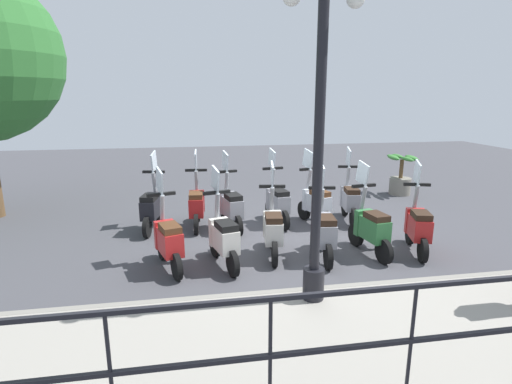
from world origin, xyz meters
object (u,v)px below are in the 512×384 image
(scooter_near_2, at_px, (324,231))
(scooter_far_3, at_px, (231,206))
(scooter_near_3, at_px, (273,228))
(scooter_near_0, at_px, (418,226))
(potted_palm, at_px, (401,178))
(lamp_post_near, at_px, (318,160))
(scooter_far_1, at_px, (316,202))
(scooter_near_5, at_px, (168,239))
(scooter_far_2, at_px, (277,202))
(scooter_near_1, at_px, (371,227))
(scooter_far_5, at_px, (152,207))
(scooter_far_4, at_px, (197,204))
(scooter_far_0, at_px, (350,199))
(scooter_near_4, at_px, (223,237))

(scooter_near_2, distance_m, scooter_far_3, 2.15)
(scooter_near_3, bearing_deg, scooter_near_0, -88.35)
(scooter_near_2, bearing_deg, potted_palm, -34.67)
(lamp_post_near, bearing_deg, scooter_near_3, 4.65)
(potted_palm, bearing_deg, scooter_near_2, 137.70)
(scooter_near_2, height_order, scooter_far_3, same)
(scooter_far_1, bearing_deg, scooter_near_5, 104.33)
(scooter_near_0, xyz_separation_m, scooter_far_2, (1.90, 1.99, 0.00))
(potted_palm, bearing_deg, lamp_post_near, 142.25)
(potted_palm, relative_size, scooter_near_1, 0.69)
(scooter_near_0, distance_m, scooter_near_2, 1.64)
(scooter_far_2, bearing_deg, scooter_near_3, 156.25)
(scooter_near_3, xyz_separation_m, scooter_far_5, (1.66, 2.07, 0.00))
(scooter_near_1, bearing_deg, scooter_far_4, 47.75)
(scooter_far_3, bearing_deg, scooter_near_2, -154.08)
(scooter_near_1, relative_size, scooter_far_1, 1.00)
(scooter_near_5, relative_size, scooter_far_1, 1.00)
(lamp_post_near, bearing_deg, scooter_near_1, -43.73)
(scooter_near_3, bearing_deg, scooter_far_3, 28.17)
(scooter_far_4, bearing_deg, scooter_far_2, -88.27)
(scooter_near_0, xyz_separation_m, scooter_near_3, (0.27, 2.43, 0.00))
(scooter_far_0, height_order, scooter_far_5, same)
(scooter_near_5, bearing_deg, scooter_far_4, -31.42)
(potted_palm, height_order, scooter_far_5, scooter_far_5)
(scooter_near_5, xyz_separation_m, scooter_far_0, (1.80, -3.66, 0.00))
(scooter_near_4, xyz_separation_m, scooter_far_0, (1.82, -2.82, 0.00))
(scooter_far_1, relative_size, scooter_far_5, 1.00)
(potted_palm, bearing_deg, scooter_near_4, 126.92)
(potted_palm, relative_size, scooter_far_0, 0.69)
(lamp_post_near, bearing_deg, scooter_near_0, -57.14)
(scooter_far_4, bearing_deg, scooter_near_2, -130.48)
(scooter_near_2, relative_size, scooter_far_1, 1.00)
(scooter_near_3, distance_m, scooter_far_4, 2.08)
(potted_palm, distance_m, scooter_near_0, 4.25)
(scooter_near_3, bearing_deg, lamp_post_near, -167.42)
(scooter_near_1, distance_m, scooter_far_4, 3.40)
(scooter_far_2, xyz_separation_m, scooter_far_3, (-0.19, 0.98, 0.00))
(scooter_near_4, distance_m, scooter_far_0, 3.36)
(scooter_far_2, bearing_deg, scooter_far_1, -112.74)
(scooter_near_5, height_order, scooter_far_3, same)
(scooter_far_5, bearing_deg, scooter_near_4, -136.79)
(lamp_post_near, bearing_deg, scooter_far_3, 11.95)
(potted_palm, bearing_deg, scooter_far_1, 124.77)
(scooter_far_1, xyz_separation_m, scooter_far_5, (0.21, 3.27, 0.00))
(scooter_near_4, relative_size, scooter_far_3, 1.00)
(scooter_near_1, bearing_deg, scooter_near_3, 74.52)
(lamp_post_near, xyz_separation_m, scooter_far_2, (3.38, -0.30, -1.41))
(scooter_near_5, relative_size, scooter_far_2, 1.00)
(scooter_far_0, relative_size, scooter_far_4, 1.00)
(scooter_far_3, xyz_separation_m, scooter_far_4, (0.24, 0.67, 0.00))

